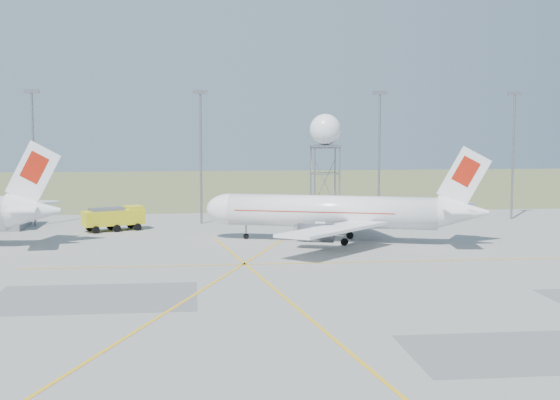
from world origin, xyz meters
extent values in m
plane|color=#A0A09B|center=(0.00, 0.00, 0.00)|extent=(400.00, 400.00, 0.00)
cube|color=#606F3D|center=(0.00, 140.00, 0.01)|extent=(400.00, 120.00, 0.03)
cylinder|color=gray|center=(-35.00, 66.00, 10.00)|extent=(0.36, 0.36, 20.00)
cube|color=gray|center=(-35.00, 66.00, 20.20)|extent=(2.20, 0.50, 0.60)
cylinder|color=gray|center=(-10.00, 66.00, 10.00)|extent=(0.36, 0.36, 20.00)
cube|color=gray|center=(-10.00, 66.00, 20.20)|extent=(2.20, 0.50, 0.60)
cylinder|color=gray|center=(18.00, 66.00, 10.00)|extent=(0.36, 0.36, 20.00)
cube|color=gray|center=(18.00, 66.00, 20.20)|extent=(2.20, 0.50, 0.60)
cylinder|color=gray|center=(40.00, 66.00, 10.00)|extent=(0.36, 0.36, 20.00)
cube|color=gray|center=(40.00, 66.00, 20.20)|extent=(2.20, 0.50, 0.60)
cylinder|color=white|center=(6.71, 45.41, 3.98)|extent=(27.20, 12.50, 4.19)
ellipsoid|color=white|center=(-6.24, 49.66, 3.98)|extent=(7.68, 6.08, 4.19)
cube|color=black|center=(-7.43, 50.06, 4.61)|extent=(2.23, 2.69, 1.02)
cone|color=white|center=(22.64, 40.17, 4.30)|extent=(7.28, 5.95, 4.19)
cube|color=white|center=(22.64, 40.17, 8.70)|extent=(6.48, 2.40, 7.89)
cube|color=#AD1C0B|center=(22.84, 40.10, 9.43)|extent=(3.54, 1.47, 4.04)
cube|color=white|center=(23.19, 43.52, 4.82)|extent=(4.99, 6.52, 0.19)
cube|color=white|center=(21.10, 37.14, 4.82)|extent=(4.99, 6.52, 0.19)
cube|color=white|center=(11.15, 53.88, 2.94)|extent=(7.26, 17.30, 0.38)
cube|color=white|center=(5.26, 35.95, 2.94)|extent=(15.30, 15.53, 0.38)
cylinder|color=slate|center=(7.61, 51.51, 1.99)|extent=(4.94, 3.67, 2.41)
cylinder|color=slate|center=(3.81, 39.96, 1.99)|extent=(4.94, 3.67, 2.41)
cube|color=#AD1C0B|center=(4.72, 46.06, 4.09)|extent=(21.24, 10.57, 0.13)
cylinder|color=black|center=(-4.24, 49.01, 0.47)|extent=(0.93, 0.93, 0.94)
cube|color=black|center=(8.70, 44.75, 0.47)|extent=(2.96, 6.30, 0.94)
cylinder|color=gray|center=(8.70, 44.75, 0.94)|extent=(0.32, 0.32, 1.89)
cone|color=white|center=(-31.09, 45.63, 4.54)|extent=(6.98, 4.96, 4.43)
cube|color=white|center=(-31.09, 45.63, 9.18)|extent=(7.09, 0.92, 8.32)
cube|color=#AD1C0B|center=(-30.87, 45.62, 9.96)|extent=(3.83, 0.69, 4.27)
cube|color=white|center=(-31.35, 49.21, 5.09)|extent=(4.03, 6.36, 0.20)
cube|color=white|center=(-31.94, 42.15, 5.09)|extent=(4.03, 6.36, 0.20)
cylinder|color=gray|center=(6.50, 58.35, 6.06)|extent=(0.22, 0.22, 12.11)
cylinder|color=gray|center=(10.23, 58.35, 6.06)|extent=(0.22, 0.22, 12.11)
cylinder|color=gray|center=(10.23, 62.08, 6.06)|extent=(0.22, 0.22, 12.11)
cylinder|color=gray|center=(6.50, 62.08, 6.06)|extent=(0.22, 0.22, 12.11)
cube|color=gray|center=(8.36, 60.21, 12.11)|extent=(4.33, 4.33, 0.23)
sphere|color=white|center=(8.36, 60.21, 14.54)|extent=(4.66, 4.66, 4.66)
cube|color=yellow|center=(-22.70, 59.09, 1.93)|extent=(9.10, 6.16, 2.12)
cube|color=yellow|center=(-19.88, 60.34, 2.80)|extent=(3.21, 3.41, 1.35)
cube|color=black|center=(-19.27, 60.61, 2.89)|extent=(1.10, 2.33, 0.96)
cube|color=gray|center=(-23.59, 58.70, 3.18)|extent=(5.34, 4.07, 0.39)
camera|label=1|loc=(-11.31, -54.30, 15.41)|focal=50.00mm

